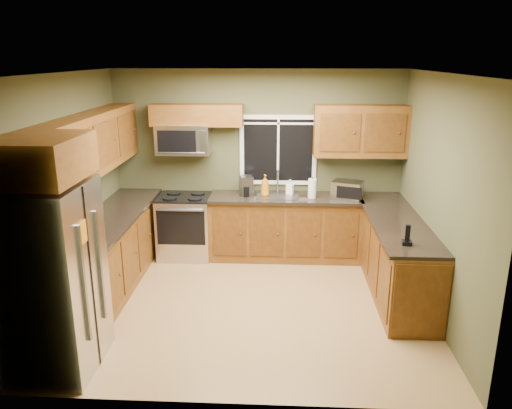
# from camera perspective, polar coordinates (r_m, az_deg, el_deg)

# --- Properties ---
(floor) EXTENTS (4.20, 4.20, 0.00)m
(floor) POSITION_cam_1_polar(r_m,az_deg,el_deg) (6.14, -0.65, -11.29)
(floor) COLOR olive
(floor) RESTS_ON ground
(ceiling) EXTENTS (4.20, 4.20, 0.00)m
(ceiling) POSITION_cam_1_polar(r_m,az_deg,el_deg) (5.42, -0.74, 14.80)
(ceiling) COLOR white
(ceiling) RESTS_ON back_wall
(back_wall) EXTENTS (4.20, 0.00, 4.20)m
(back_wall) POSITION_cam_1_polar(r_m,az_deg,el_deg) (7.37, 0.19, 4.74)
(back_wall) COLOR #454629
(back_wall) RESTS_ON ground
(front_wall) EXTENTS (4.20, 0.00, 4.20)m
(front_wall) POSITION_cam_1_polar(r_m,az_deg,el_deg) (3.93, -2.34, -6.22)
(front_wall) COLOR #454629
(front_wall) RESTS_ON ground
(left_wall) EXTENTS (0.00, 3.60, 3.60)m
(left_wall) POSITION_cam_1_polar(r_m,az_deg,el_deg) (6.13, -20.70, 1.14)
(left_wall) COLOR #454629
(left_wall) RESTS_ON ground
(right_wall) EXTENTS (0.00, 3.60, 3.60)m
(right_wall) POSITION_cam_1_polar(r_m,az_deg,el_deg) (5.89, 20.17, 0.59)
(right_wall) COLOR #454629
(right_wall) RESTS_ON ground
(window) EXTENTS (1.12, 0.03, 1.02)m
(window) POSITION_cam_1_polar(r_m,az_deg,el_deg) (7.31, 2.55, 6.23)
(window) COLOR white
(window) RESTS_ON back_wall
(base_cabinets_left) EXTENTS (0.60, 2.65, 0.90)m
(base_cabinets_left) POSITION_cam_1_polar(r_m,az_deg,el_deg) (6.72, -15.98, -5.19)
(base_cabinets_left) COLOR brown
(base_cabinets_left) RESTS_ON ground
(countertop_left) EXTENTS (0.65, 2.65, 0.04)m
(countertop_left) POSITION_cam_1_polar(r_m,az_deg,el_deg) (6.55, -16.10, -1.38)
(countertop_left) COLOR black
(countertop_left) RESTS_ON base_cabinets_left
(base_cabinets_back) EXTENTS (2.17, 0.60, 0.90)m
(base_cabinets_back) POSITION_cam_1_polar(r_m,az_deg,el_deg) (7.32, 3.32, -2.70)
(base_cabinets_back) COLOR brown
(base_cabinets_back) RESTS_ON ground
(countertop_back) EXTENTS (2.17, 0.65, 0.04)m
(countertop_back) POSITION_cam_1_polar(r_m,az_deg,el_deg) (7.16, 3.38, 0.78)
(countertop_back) COLOR black
(countertop_back) RESTS_ON base_cabinets_back
(base_cabinets_peninsula) EXTENTS (0.60, 2.52, 0.90)m
(base_cabinets_peninsula) POSITION_cam_1_polar(r_m,az_deg,el_deg) (6.59, 15.55, -5.58)
(base_cabinets_peninsula) COLOR brown
(base_cabinets_peninsula) RESTS_ON ground
(countertop_peninsula) EXTENTS (0.65, 2.50, 0.04)m
(countertop_peninsula) POSITION_cam_1_polar(r_m,az_deg,el_deg) (6.43, 15.64, -1.68)
(countertop_peninsula) COLOR black
(countertop_peninsula) RESTS_ON base_cabinets_peninsula
(upper_cabinets_left) EXTENTS (0.33, 2.65, 0.72)m
(upper_cabinets_left) POSITION_cam_1_polar(r_m,az_deg,el_deg) (6.39, -18.14, 6.70)
(upper_cabinets_left) COLOR brown
(upper_cabinets_left) RESTS_ON left_wall
(upper_cabinets_back_left) EXTENTS (1.30, 0.33, 0.30)m
(upper_cabinets_back_left) POSITION_cam_1_polar(r_m,az_deg,el_deg) (7.19, -6.76, 10.13)
(upper_cabinets_back_left) COLOR brown
(upper_cabinets_back_left) RESTS_ON back_wall
(upper_cabinets_back_right) EXTENTS (1.30, 0.33, 0.72)m
(upper_cabinets_back_right) POSITION_cam_1_polar(r_m,az_deg,el_deg) (7.20, 11.85, 8.22)
(upper_cabinets_back_right) COLOR brown
(upper_cabinets_back_right) RESTS_ON back_wall
(upper_cabinet_over_fridge) EXTENTS (0.72, 0.90, 0.38)m
(upper_cabinet_over_fridge) POSITION_cam_1_polar(r_m,az_deg,el_deg) (4.68, -23.65, 4.83)
(upper_cabinet_over_fridge) COLOR brown
(upper_cabinet_over_fridge) RESTS_ON left_wall
(refrigerator) EXTENTS (0.74, 0.90, 1.80)m
(refrigerator) POSITION_cam_1_polar(r_m,az_deg,el_deg) (5.01, -22.14, -7.88)
(refrigerator) COLOR #B7B7BC
(refrigerator) RESTS_ON ground
(range) EXTENTS (0.76, 0.69, 0.94)m
(range) POSITION_cam_1_polar(r_m,az_deg,el_deg) (7.42, -8.08, -2.43)
(range) COLOR #B7B7BC
(range) RESTS_ON ground
(microwave) EXTENTS (0.76, 0.41, 0.42)m
(microwave) POSITION_cam_1_polar(r_m,az_deg,el_deg) (7.24, -8.28, 7.40)
(microwave) COLOR #B7B7BC
(microwave) RESTS_ON back_wall
(sink) EXTENTS (0.60, 0.42, 0.36)m
(sink) POSITION_cam_1_polar(r_m,az_deg,el_deg) (7.16, 2.46, 1.09)
(sink) COLOR slate
(sink) RESTS_ON countertop_back
(toaster_oven) EXTENTS (0.49, 0.44, 0.25)m
(toaster_oven) POSITION_cam_1_polar(r_m,az_deg,el_deg) (7.11, 10.42, 1.65)
(toaster_oven) COLOR #B7B7BC
(toaster_oven) RESTS_ON countertop_back
(coffee_maker) EXTENTS (0.22, 0.26, 0.28)m
(coffee_maker) POSITION_cam_1_polar(r_m,az_deg,el_deg) (7.16, -1.12, 2.08)
(coffee_maker) COLOR slate
(coffee_maker) RESTS_ON countertop_back
(kettle) EXTENTS (0.18, 0.18, 0.26)m
(kettle) POSITION_cam_1_polar(r_m,az_deg,el_deg) (7.18, -0.93, 2.04)
(kettle) COLOR #B7B7BC
(kettle) RESTS_ON countertop_back
(paper_towel_roll) EXTENTS (0.12, 0.12, 0.30)m
(paper_towel_roll) POSITION_cam_1_polar(r_m,az_deg,el_deg) (7.08, 6.44, 1.85)
(paper_towel_roll) COLOR white
(paper_towel_roll) RESTS_ON countertop_back
(soap_bottle_a) EXTENTS (0.15, 0.15, 0.31)m
(soap_bottle_a) POSITION_cam_1_polar(r_m,az_deg,el_deg) (7.14, 1.03, 2.22)
(soap_bottle_a) COLOR orange
(soap_bottle_a) RESTS_ON countertop_back
(soap_bottle_b) EXTENTS (0.12, 0.12, 0.21)m
(soap_bottle_b) POSITION_cam_1_polar(r_m,az_deg,el_deg) (7.25, 3.91, 2.02)
(soap_bottle_b) COLOR white
(soap_bottle_b) RESTS_ON countertop_back
(soap_bottle_c) EXTENTS (0.17, 0.17, 0.16)m
(soap_bottle_c) POSITION_cam_1_polar(r_m,az_deg,el_deg) (7.36, -1.23, 2.09)
(soap_bottle_c) COLOR white
(soap_bottle_c) RESTS_ON countertop_back
(cordless_phone) EXTENTS (0.11, 0.11, 0.22)m
(cordless_phone) POSITION_cam_1_polar(r_m,az_deg,el_deg) (5.55, 16.89, -3.77)
(cordless_phone) COLOR black
(cordless_phone) RESTS_ON countertop_peninsula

